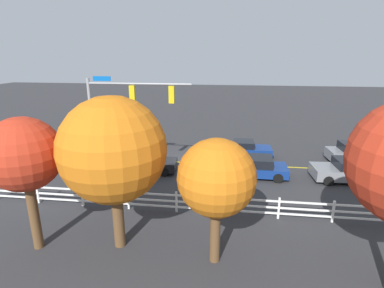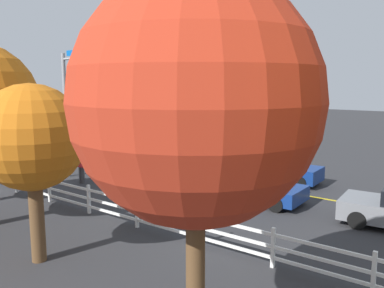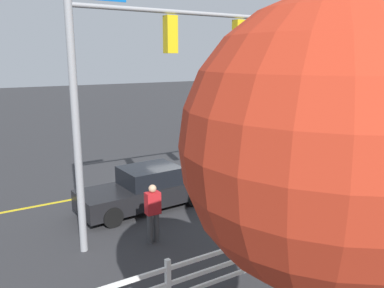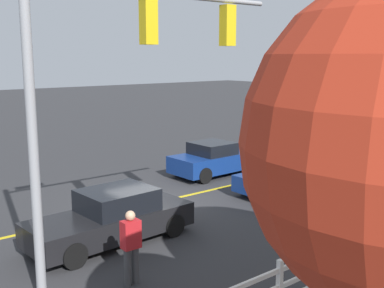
{
  "view_description": "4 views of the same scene",
  "coord_description": "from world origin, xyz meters",
  "px_view_note": "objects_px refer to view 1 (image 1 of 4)",
  "views": [
    {
      "loc": [
        -3.02,
        21.35,
        7.99
      ],
      "look_at": [
        -0.31,
        0.43,
        1.63
      ],
      "focal_mm": 28.09,
      "sensor_mm": 36.0,
      "label": 1
    },
    {
      "loc": [
        -12.63,
        17.22,
        5.09
      ],
      "look_at": [
        0.34,
        -0.33,
        1.72
      ],
      "focal_mm": 37.49,
      "sensor_mm": 36.0,
      "label": 2
    },
    {
      "loc": [
        8.08,
        13.66,
        5.07
      ],
      "look_at": [
        0.29,
        1.1,
        1.77
      ],
      "focal_mm": 36.19,
      "sensor_mm": 36.0,
      "label": 3
    },
    {
      "loc": [
        8.84,
        13.0,
        4.94
      ],
      "look_at": [
        -1.36,
        0.41,
        1.96
      ],
      "focal_mm": 44.75,
      "sensor_mm": 36.0,
      "label": 4
    }
  ],
  "objects_px": {
    "pedestrian": "(120,171)",
    "car_2": "(358,153)",
    "car_3": "(245,150)",
    "tree_2": "(24,155)",
    "car_1": "(349,170)",
    "car_0": "(145,162)",
    "tree_3": "(216,179)",
    "car_4": "(255,167)",
    "tree_4": "(113,150)"
  },
  "relations": [
    {
      "from": "car_3",
      "to": "car_4",
      "type": "height_order",
      "value": "car_3"
    },
    {
      "from": "car_0",
      "to": "car_1",
      "type": "distance_m",
      "value": 13.64
    },
    {
      "from": "tree_4",
      "to": "car_4",
      "type": "bearing_deg",
      "value": -126.6
    },
    {
      "from": "tree_3",
      "to": "car_3",
      "type": "bearing_deg",
      "value": -97.65
    },
    {
      "from": "tree_4",
      "to": "car_3",
      "type": "bearing_deg",
      "value": -115.41
    },
    {
      "from": "car_4",
      "to": "pedestrian",
      "type": "xyz_separation_m",
      "value": [
        8.51,
        2.49,
        0.27
      ]
    },
    {
      "from": "car_4",
      "to": "tree_2",
      "type": "xyz_separation_m",
      "value": [
        9.75,
        9.1,
        3.51
      ]
    },
    {
      "from": "car_3",
      "to": "tree_4",
      "type": "distance_m",
      "value": 14.09
    },
    {
      "from": "car_0",
      "to": "car_4",
      "type": "bearing_deg",
      "value": 177.5
    },
    {
      "from": "car_1",
      "to": "car_3",
      "type": "distance_m",
      "value": 7.5
    },
    {
      "from": "car_4",
      "to": "tree_4",
      "type": "height_order",
      "value": "tree_4"
    },
    {
      "from": "car_2",
      "to": "car_4",
      "type": "height_order",
      "value": "car_2"
    },
    {
      "from": "car_4",
      "to": "car_2",
      "type": "bearing_deg",
      "value": -154.53
    },
    {
      "from": "car_0",
      "to": "car_1",
      "type": "bearing_deg",
      "value": 177.64
    },
    {
      "from": "car_2",
      "to": "pedestrian",
      "type": "relative_size",
      "value": 2.65
    },
    {
      "from": "car_1",
      "to": "pedestrian",
      "type": "bearing_deg",
      "value": 7.01
    },
    {
      "from": "car_1",
      "to": "car_2",
      "type": "bearing_deg",
      "value": -119.93
    },
    {
      "from": "pedestrian",
      "to": "tree_2",
      "type": "relative_size",
      "value": 0.3
    },
    {
      "from": "pedestrian",
      "to": "car_2",
      "type": "bearing_deg",
      "value": 111.67
    },
    {
      "from": "car_0",
      "to": "pedestrian",
      "type": "xyz_separation_m",
      "value": [
        0.92,
        2.43,
        0.25
      ]
    },
    {
      "from": "tree_2",
      "to": "tree_4",
      "type": "distance_m",
      "value": 3.48
    },
    {
      "from": "car_2",
      "to": "tree_4",
      "type": "xyz_separation_m",
      "value": [
        14.25,
        12.31,
        3.59
      ]
    },
    {
      "from": "car_0",
      "to": "car_1",
      "type": "xyz_separation_m",
      "value": [
        -13.64,
        -0.15,
        0.03
      ]
    },
    {
      "from": "tree_4",
      "to": "pedestrian",
      "type": "bearing_deg",
      "value": -70.01
    },
    {
      "from": "car_1",
      "to": "tree_4",
      "type": "xyz_separation_m",
      "value": [
        12.37,
        8.59,
        3.63
      ]
    },
    {
      "from": "pedestrian",
      "to": "tree_2",
      "type": "xyz_separation_m",
      "value": [
        1.24,
        6.6,
        3.24
      ]
    },
    {
      "from": "car_3",
      "to": "pedestrian",
      "type": "height_order",
      "value": "pedestrian"
    },
    {
      "from": "car_2",
      "to": "car_3",
      "type": "height_order",
      "value": "car_2"
    },
    {
      "from": "car_1",
      "to": "tree_4",
      "type": "distance_m",
      "value": 15.49
    },
    {
      "from": "car_3",
      "to": "tree_2",
      "type": "xyz_separation_m",
      "value": [
        9.26,
        12.87,
        3.5
      ]
    },
    {
      "from": "car_1",
      "to": "car_0",
      "type": "bearing_deg",
      "value": -2.4
    },
    {
      "from": "tree_3",
      "to": "tree_4",
      "type": "xyz_separation_m",
      "value": [
        4.12,
        -0.48,
        0.77
      ]
    },
    {
      "from": "car_0",
      "to": "car_2",
      "type": "xyz_separation_m",
      "value": [
        -15.53,
        -3.86,
        0.07
      ]
    },
    {
      "from": "car_3",
      "to": "tree_2",
      "type": "height_order",
      "value": "tree_2"
    },
    {
      "from": "pedestrian",
      "to": "tree_4",
      "type": "bearing_deg",
      "value": 20.72
    },
    {
      "from": "car_0",
      "to": "tree_2",
      "type": "bearing_deg",
      "value": 73.61
    },
    {
      "from": "car_1",
      "to": "car_2",
      "type": "height_order",
      "value": "car_2"
    },
    {
      "from": "car_4",
      "to": "tree_4",
      "type": "bearing_deg",
      "value": 53.28
    },
    {
      "from": "tree_2",
      "to": "pedestrian",
      "type": "bearing_deg",
      "value": -100.61
    },
    {
      "from": "car_4",
      "to": "tree_2",
      "type": "relative_size",
      "value": 0.76
    },
    {
      "from": "tree_2",
      "to": "car_3",
      "type": "bearing_deg",
      "value": -125.74
    },
    {
      "from": "tree_2",
      "to": "tree_4",
      "type": "bearing_deg",
      "value": -170.33
    },
    {
      "from": "car_3",
      "to": "car_0",
      "type": "bearing_deg",
      "value": -152.32
    },
    {
      "from": "car_2",
      "to": "car_4",
      "type": "distance_m",
      "value": 8.8
    },
    {
      "from": "pedestrian",
      "to": "tree_2",
      "type": "bearing_deg",
      "value": -9.88
    },
    {
      "from": "car_2",
      "to": "tree_3",
      "type": "distance_m",
      "value": 16.56
    },
    {
      "from": "car_3",
      "to": "tree_4",
      "type": "xyz_separation_m",
      "value": [
        5.84,
        12.29,
        3.66
      ]
    },
    {
      "from": "car_2",
      "to": "car_4",
      "type": "xyz_separation_m",
      "value": [
        7.93,
        3.8,
        -0.09
      ]
    },
    {
      "from": "pedestrian",
      "to": "tree_4",
      "type": "distance_m",
      "value": 7.25
    },
    {
      "from": "car_3",
      "to": "car_4",
      "type": "distance_m",
      "value": 3.8
    }
  ]
}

